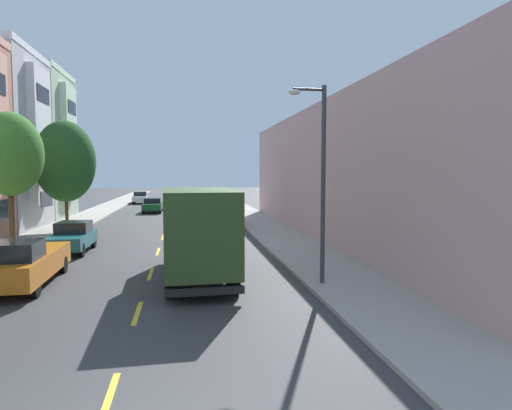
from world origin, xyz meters
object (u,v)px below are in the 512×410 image
at_px(parked_wagon_red, 226,216).
at_px(parked_hatchback_silver, 140,198).
at_px(street_tree_third, 65,161).
at_px(parked_hatchback_white, 210,199).
at_px(delivery_box_truck, 197,229).
at_px(moving_forest_sedan, 153,205).
at_px(parked_pickup_orange, 22,263).
at_px(parked_hatchback_teal, 72,237).
at_px(street_lamp, 319,170).
at_px(street_tree_second, 9,154).

height_order(parked_wagon_red, parked_hatchback_silver, same).
height_order(street_tree_third, parked_hatchback_white, street_tree_third).
bearing_deg(parked_hatchback_silver, delivery_box_truck, -81.77).
bearing_deg(parked_hatchback_white, moving_forest_sedan, -124.12).
bearing_deg(parked_hatchback_silver, parked_hatchback_white, -25.67).
distance_m(street_tree_third, parked_hatchback_white, 26.04).
height_order(delivery_box_truck, parked_hatchback_silver, delivery_box_truck).
bearing_deg(delivery_box_truck, parked_pickup_orange, -179.95).
height_order(parked_hatchback_teal, parked_hatchback_silver, same).
bearing_deg(street_tree_third, parked_hatchback_teal, -74.52).
xyz_separation_m(street_lamp, delivery_box_truck, (-4.14, 1.69, -2.17)).
height_order(parked_hatchback_white, moving_forest_sedan, parked_hatchback_white).
bearing_deg(parked_wagon_red, street_lamp, -84.68).
bearing_deg(parked_hatchback_teal, delivery_box_truck, -48.45).
height_order(parked_hatchback_silver, parked_pickup_orange, parked_pickup_orange).
distance_m(street_tree_third, parked_hatchback_teal, 9.02).
xyz_separation_m(delivery_box_truck, parked_wagon_red, (2.50, 15.94, -1.11)).
bearing_deg(street_lamp, parked_pickup_orange, 170.69).
xyz_separation_m(street_lamp, moving_forest_sedan, (-7.75, 30.64, -3.34)).
xyz_separation_m(delivery_box_truck, moving_forest_sedan, (-3.61, 28.95, -1.17)).
distance_m(street_tree_third, moving_forest_sedan, 15.55).
xyz_separation_m(parked_hatchback_teal, moving_forest_sedan, (2.43, 22.14, -0.01)).
height_order(street_tree_second, parked_hatchback_white, street_tree_second).
distance_m(street_tree_second, street_lamp, 14.11).
xyz_separation_m(parked_hatchback_teal, parked_wagon_red, (8.54, 9.12, 0.05)).
distance_m(parked_hatchback_silver, moving_forest_sedan, 13.45).
xyz_separation_m(street_tree_second, delivery_box_truck, (8.21, -5.10, -2.88)).
height_order(street_lamp, parked_hatchback_teal, street_lamp).
bearing_deg(parked_pickup_orange, street_tree_third, 98.12).
bearing_deg(delivery_box_truck, street_tree_second, 148.15).
distance_m(delivery_box_truck, parked_wagon_red, 16.17).
bearing_deg(street_tree_third, moving_forest_sedan, 72.19).
bearing_deg(parked_wagon_red, parked_hatchback_teal, -133.12).
bearing_deg(parked_hatchback_teal, moving_forest_sedan, 83.72).
bearing_deg(parked_wagon_red, street_tree_third, -173.07).
height_order(delivery_box_truck, parked_wagon_red, delivery_box_truck).
distance_m(parked_hatchback_white, moving_forest_sedan, 10.95).
bearing_deg(moving_forest_sedan, parked_hatchback_silver, 100.68).
bearing_deg(street_tree_second, parked_wagon_red, 45.35).
distance_m(street_tree_second, moving_forest_sedan, 24.63).
distance_m(street_lamp, parked_pickup_orange, 10.89).
relative_size(parked_hatchback_white, parked_pickup_orange, 0.76).
relative_size(street_tree_second, parked_pickup_orange, 1.23).
height_order(street_tree_second, delivery_box_truck, street_tree_second).
xyz_separation_m(parked_hatchback_silver, moving_forest_sedan, (2.49, -13.22, -0.01)).
distance_m(parked_hatchback_teal, parked_hatchback_silver, 35.35).
distance_m(street_tree_second, parked_pickup_orange, 6.80).
bearing_deg(street_tree_second, parked_hatchback_white, 71.93).
height_order(street_tree_second, parked_pickup_orange, street_tree_second).
distance_m(delivery_box_truck, parked_hatchback_silver, 42.62).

